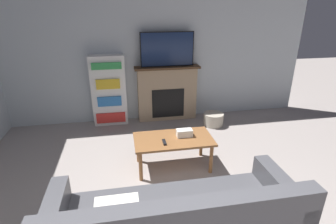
# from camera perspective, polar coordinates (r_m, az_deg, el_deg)

# --- Properties ---
(wall_back) EXTENTS (6.37, 0.06, 2.70)m
(wall_back) POSITION_cam_1_polar(r_m,az_deg,el_deg) (5.15, -4.37, 12.91)
(wall_back) COLOR silver
(wall_back) RESTS_ON ground_plane
(fireplace) EXTENTS (1.26, 0.28, 1.09)m
(fireplace) POSITION_cam_1_polar(r_m,az_deg,el_deg) (5.25, -0.19, 4.16)
(fireplace) COLOR tan
(fireplace) RESTS_ON ground_plane
(tv) EXTENTS (1.01, 0.03, 0.65)m
(tv) POSITION_cam_1_polar(r_m,az_deg,el_deg) (5.03, -0.16, 13.48)
(tv) COLOR black
(tv) RESTS_ON fireplace
(coffee_table) EXTENTS (1.09, 0.58, 0.47)m
(coffee_table) POSITION_cam_1_polar(r_m,az_deg,el_deg) (3.69, 1.18, -6.54)
(coffee_table) COLOR brown
(coffee_table) RESTS_ON ground_plane
(tissue_box) EXTENTS (0.22, 0.12, 0.10)m
(tissue_box) POSITION_cam_1_polar(r_m,az_deg,el_deg) (3.70, 3.60, -4.55)
(tissue_box) COLOR white
(tissue_box) RESTS_ON coffee_table
(remote_control) EXTENTS (0.04, 0.15, 0.02)m
(remote_control) POSITION_cam_1_polar(r_m,az_deg,el_deg) (3.54, -0.81, -6.58)
(remote_control) COLOR black
(remote_control) RESTS_ON coffee_table
(bookshelf) EXTENTS (0.64, 0.29, 1.34)m
(bookshelf) POSITION_cam_1_polar(r_m,az_deg,el_deg) (5.12, -12.71, 4.53)
(bookshelf) COLOR white
(bookshelf) RESTS_ON ground_plane
(storage_basket) EXTENTS (0.39, 0.39, 0.24)m
(storage_basket) POSITION_cam_1_polar(r_m,az_deg,el_deg) (5.18, 9.85, -1.55)
(storage_basket) COLOR #BCB29E
(storage_basket) RESTS_ON ground_plane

